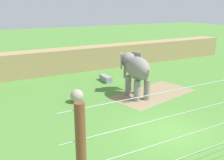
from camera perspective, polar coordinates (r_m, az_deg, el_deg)
ground_plane at (r=12.59m, az=12.43°, el=-11.17°), size 120.00×120.00×0.00m
dirt_patch at (r=17.58m, az=9.04°, el=-2.97°), size 6.26×4.15×0.01m
embankment_wall at (r=23.40m, az=-9.49°, el=4.39°), size 36.00×1.80×2.04m
elephant at (r=16.60m, az=5.28°, el=2.37°), size 1.72×3.58×2.67m
enrichment_ball at (r=15.89m, az=-7.74°, el=-3.47°), size 0.81×0.81×0.81m
feed_trough at (r=20.12m, az=-1.39°, el=0.33°), size 0.58×1.43×0.44m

